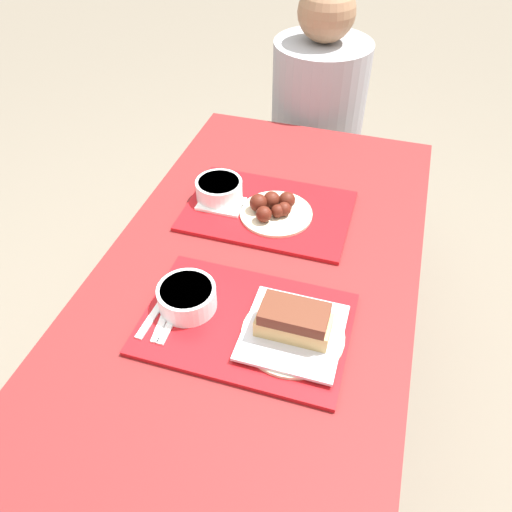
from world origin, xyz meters
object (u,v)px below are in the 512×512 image
bowl_coleslaw_near (187,296)px  wings_plate_far (274,208)px  bowl_coleslaw_far (219,189)px  person_seated_across (318,102)px  brisket_sandwich_plate (293,327)px  tray_near (246,324)px  tray_far (268,211)px

bowl_coleslaw_near → wings_plate_far: size_ratio=0.66×
bowl_coleslaw_near → bowl_coleslaw_far: size_ratio=1.00×
person_seated_across → bowl_coleslaw_far: bearing=-101.2°
bowl_coleslaw_far → brisket_sandwich_plate: bearing=-52.7°
tray_near → brisket_sandwich_plate: size_ratio=2.04×
bowl_coleslaw_near → person_seated_across: person_seated_across is taller
tray_near → wings_plate_far: wings_plate_far is taller
tray_far → wings_plate_far: wings_plate_far is taller
bowl_coleslaw_near → person_seated_across: size_ratio=0.18×
brisket_sandwich_plate → bowl_coleslaw_far: bearing=127.3°
tray_near → bowl_coleslaw_far: size_ratio=3.45×
tray_far → wings_plate_far: size_ratio=2.28×
brisket_sandwich_plate → wings_plate_far: size_ratio=1.11×
brisket_sandwich_plate → wings_plate_far: 0.41m
tray_near → person_seated_across: 1.12m
brisket_sandwich_plate → bowl_coleslaw_far: (-0.32, 0.41, 0.00)m
tray_far → bowl_coleslaw_far: (-0.15, 0.01, 0.04)m
tray_far → bowl_coleslaw_far: 0.15m
tray_near → wings_plate_far: bearing=96.5°
tray_far → person_seated_across: person_seated_across is taller
wings_plate_far → bowl_coleslaw_near: bearing=-104.3°
brisket_sandwich_plate → person_seated_across: 1.14m
brisket_sandwich_plate → tray_far: bearing=112.8°
bowl_coleslaw_far → bowl_coleslaw_near: bearing=-80.0°
person_seated_across → tray_near: bearing=-86.5°
tray_far → bowl_coleslaw_near: size_ratio=3.45×
bowl_coleslaw_near → wings_plate_far: wings_plate_far is taller
bowl_coleslaw_near → person_seated_across: (0.07, 1.11, -0.06)m
tray_near → bowl_coleslaw_near: bowl_coleslaw_near is taller
bowl_coleslaw_near → tray_far: bearing=79.0°
bowl_coleslaw_near → bowl_coleslaw_far: same height
bowl_coleslaw_far → person_seated_across: 0.72m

